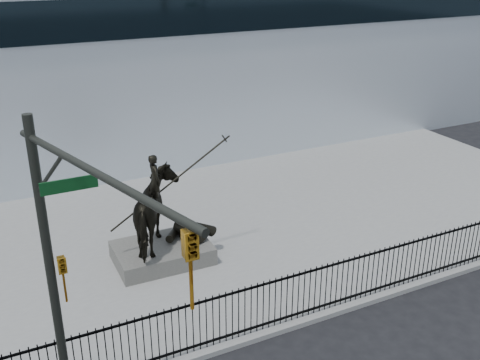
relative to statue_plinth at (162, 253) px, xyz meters
name	(u,v)px	position (x,y,z in m)	size (l,w,h in m)	color
ground	(346,341)	(3.02, -5.85, -0.43)	(120.00, 120.00, 0.00)	black
plaza	(231,229)	(3.02, 1.15, -0.36)	(30.00, 12.00, 0.15)	gray
building	(123,52)	(3.02, 14.15, 4.07)	(44.00, 14.00, 9.00)	silver
picket_fence	(321,288)	(3.02, -4.60, 0.47)	(22.10, 0.10, 1.50)	black
statue_plinth	(162,253)	(0.00, 0.00, 0.00)	(3.01, 2.07, 0.56)	#53504B
equestrian_statue	(162,212)	(0.06, 0.00, 1.46)	(3.86, 2.42, 3.27)	black
traffic_signal_left	(72,287)	(-3.73, -6.47, 3.60)	(1.52, 4.84, 7.00)	#262923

